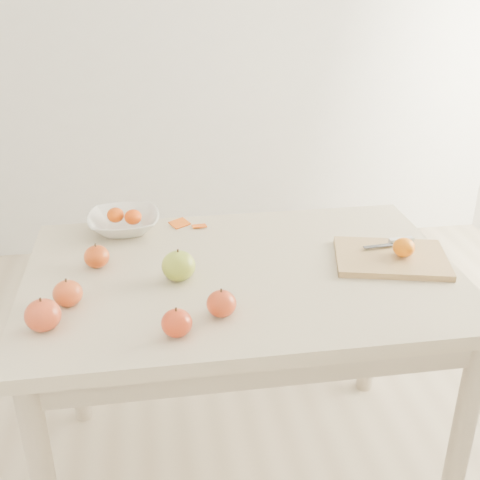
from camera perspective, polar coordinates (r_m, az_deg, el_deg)
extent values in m
plane|color=#C6B293|center=(2.14, 0.22, -20.86)|extent=(3.50, 3.50, 0.00)
cube|color=beige|center=(1.69, 0.26, -3.48)|extent=(1.20, 0.80, 0.04)
cylinder|color=#BCAA8E|center=(2.18, -15.57, -8.76)|extent=(0.06, 0.06, 0.71)
cylinder|color=#BCAA8E|center=(2.29, 12.41, -6.53)|extent=(0.06, 0.06, 0.71)
cylinder|color=#BCAA8E|center=(1.81, 20.15, -17.72)|extent=(0.06, 0.06, 0.71)
cube|color=tan|center=(1.78, 14.12, -1.65)|extent=(0.36, 0.30, 0.02)
ellipsoid|color=#D76807|center=(1.77, 15.27, -0.67)|extent=(0.06, 0.06, 0.05)
imported|color=white|center=(1.94, -10.94, 1.64)|extent=(0.23, 0.23, 0.06)
ellipsoid|color=#D85507|center=(1.94, -11.72, 2.34)|extent=(0.05, 0.05, 0.05)
ellipsoid|color=#E44D08|center=(1.92, -10.11, 2.17)|extent=(0.05, 0.05, 0.05)
cube|color=#CC4F0E|center=(1.96, -5.75, 1.47)|extent=(0.07, 0.07, 0.01)
cube|color=#E55910|center=(1.94, -3.89, 1.27)|extent=(0.05, 0.04, 0.01)
cube|color=silver|center=(1.86, 15.04, -0.03)|extent=(0.08, 0.02, 0.01)
cube|color=#323439|center=(1.80, 13.03, -0.55)|extent=(0.10, 0.02, 0.00)
ellipsoid|color=#618613|center=(1.62, -5.85, -2.45)|extent=(0.09, 0.09, 0.08)
ellipsoid|color=#A22B19|center=(1.56, -16.02, -4.88)|extent=(0.07, 0.07, 0.07)
ellipsoid|color=maroon|center=(1.46, -1.78, -6.05)|extent=(0.07, 0.07, 0.07)
ellipsoid|color=maroon|center=(1.40, -6.02, -7.83)|extent=(0.07, 0.07, 0.07)
ellipsoid|color=#9A1504|center=(1.73, -13.44, -1.54)|extent=(0.07, 0.07, 0.06)
ellipsoid|color=maroon|center=(1.48, -18.19, -6.78)|extent=(0.08, 0.08, 0.08)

